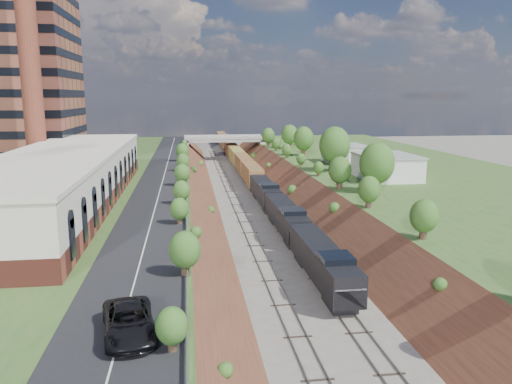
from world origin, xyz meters
name	(u,v)px	position (x,y,z in m)	size (l,w,h in m)	color
ground	(352,374)	(0.00, 0.00, 0.00)	(400.00, 400.00, 0.00)	#6B665B
platform_left	(65,192)	(-33.00, 60.00, 2.50)	(44.00, 180.00, 5.00)	#325B25
platform_right	(416,183)	(33.00, 60.00, 2.50)	(44.00, 180.00, 5.00)	#325B25
embankment_left	(190,202)	(-11.00, 60.00, 0.00)	(7.07, 180.00, 7.07)	brown
embankment_right	(306,199)	(11.00, 60.00, 0.00)	(7.07, 180.00, 7.07)	brown
rail_left_track	(235,201)	(-2.60, 60.00, 0.09)	(1.58, 180.00, 0.18)	gray
rail_right_track	(262,200)	(2.60, 60.00, 0.09)	(1.58, 180.00, 0.18)	gray
road	(164,176)	(-15.50, 60.00, 5.05)	(8.00, 180.00, 0.10)	black
guardrail	(187,173)	(-11.40, 59.80, 5.55)	(0.10, 171.00, 0.70)	#99999E
commercial_building	(62,178)	(-28.00, 38.00, 8.51)	(14.30, 62.30, 7.00)	brown
highrise_tower	(7,22)	(-44.00, 72.00, 32.88)	(22.00, 22.00, 53.90)	brown
smokestack	(30,60)	(-36.00, 56.00, 25.00)	(3.20, 3.20, 40.00)	brown
overpass	(224,144)	(0.00, 122.00, 4.92)	(24.50, 8.30, 7.40)	gray
white_building_near	(386,167)	(23.50, 52.00, 7.00)	(9.00, 12.00, 4.00)	silver
white_building_far	(345,154)	(23.00, 74.00, 6.80)	(8.00, 10.00, 3.60)	silver
tree_right_large	(377,164)	(17.00, 40.00, 9.38)	(5.25, 5.25, 7.61)	#473323
tree_left_crest	(183,216)	(-11.80, 20.00, 7.04)	(2.45, 2.45, 3.55)	#473323
freight_train	(240,160)	(2.60, 98.68, 2.66)	(3.11, 174.80, 4.63)	black
suv	(129,322)	(-14.89, -2.27, 6.00)	(3.00, 6.50, 1.81)	black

